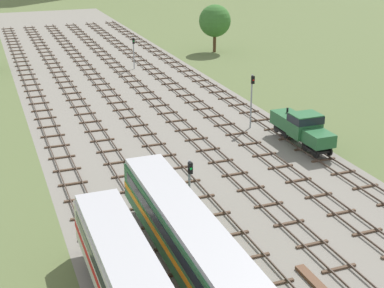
{
  "coord_description": "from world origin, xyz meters",
  "views": [
    {
      "loc": [
        -16.49,
        -4.27,
        19.43
      ],
      "look_at": [
        0.0,
        38.98,
        1.5
      ],
      "focal_mm": 51.93,
      "sensor_mm": 36.0,
      "label": 1
    }
  ],
  "objects_px": {
    "passenger_coach_left_near": "(199,250)",
    "signal_post_mid": "(252,95)",
    "signal_post_near": "(190,184)",
    "shunter_loco_right_mid": "(302,126)",
    "signal_post_nearest": "(134,49)"
  },
  "relations": [
    {
      "from": "passenger_coach_left_near",
      "to": "signal_post_mid",
      "type": "height_order",
      "value": "signal_post_mid"
    },
    {
      "from": "passenger_coach_left_near",
      "to": "signal_post_near",
      "type": "height_order",
      "value": "signal_post_near"
    },
    {
      "from": "shunter_loco_right_mid",
      "to": "signal_post_nearest",
      "type": "bearing_deg",
      "value": 100.27
    },
    {
      "from": "shunter_loco_right_mid",
      "to": "passenger_coach_left_near",
      "type": "bearing_deg",
      "value": -134.83
    },
    {
      "from": "passenger_coach_left_near",
      "to": "signal_post_near",
      "type": "xyz_separation_m",
      "value": [
        2.19,
        7.23,
        0.53
      ]
    },
    {
      "from": "shunter_loco_right_mid",
      "to": "signal_post_near",
      "type": "relative_size",
      "value": 1.72
    },
    {
      "from": "shunter_loco_right_mid",
      "to": "signal_post_near",
      "type": "height_order",
      "value": "signal_post_near"
    },
    {
      "from": "signal_post_nearest",
      "to": "shunter_loco_right_mid",
      "type": "bearing_deg",
      "value": -79.73
    },
    {
      "from": "signal_post_nearest",
      "to": "signal_post_mid",
      "type": "height_order",
      "value": "signal_post_mid"
    },
    {
      "from": "signal_post_nearest",
      "to": "signal_post_mid",
      "type": "bearing_deg",
      "value": -81.64
    },
    {
      "from": "signal_post_mid",
      "to": "passenger_coach_left_near",
      "type": "bearing_deg",
      "value": -122.52
    },
    {
      "from": "passenger_coach_left_near",
      "to": "signal_post_nearest",
      "type": "distance_m",
      "value": 55.01
    },
    {
      "from": "signal_post_nearest",
      "to": "signal_post_near",
      "type": "bearing_deg",
      "value": -100.63
    },
    {
      "from": "passenger_coach_left_near",
      "to": "signal_post_near",
      "type": "bearing_deg",
      "value": 73.13
    },
    {
      "from": "signal_post_mid",
      "to": "shunter_loco_right_mid",
      "type": "bearing_deg",
      "value": -71.17
    }
  ]
}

